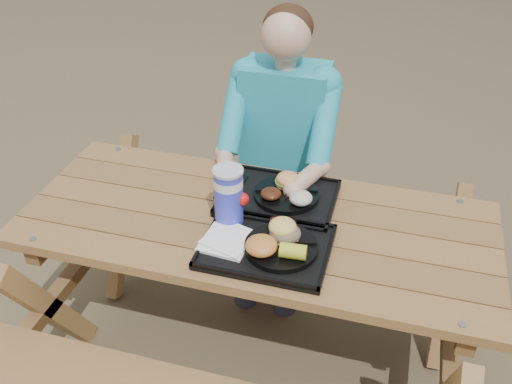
# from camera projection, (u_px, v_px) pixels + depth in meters

# --- Properties ---
(ground) EXTENTS (60.00, 60.00, 0.00)m
(ground) POSITION_uv_depth(u_px,v_px,m) (256.00, 350.00, 2.60)
(ground) COLOR #999999
(ground) RESTS_ON ground
(picnic_table) EXTENTS (1.80, 1.49, 0.75)m
(picnic_table) POSITION_uv_depth(u_px,v_px,m) (256.00, 291.00, 2.38)
(picnic_table) COLOR #999999
(picnic_table) RESTS_ON ground
(tray_near) EXTENTS (0.45, 0.35, 0.02)m
(tray_near) POSITION_uv_depth(u_px,v_px,m) (266.00, 248.00, 2.02)
(tray_near) COLOR black
(tray_near) RESTS_ON picnic_table
(tray_far) EXTENTS (0.45, 0.35, 0.02)m
(tray_far) POSITION_uv_depth(u_px,v_px,m) (278.00, 199.00, 2.27)
(tray_far) COLOR black
(tray_far) RESTS_ON picnic_table
(plate_near) EXTENTS (0.26, 0.26, 0.02)m
(plate_near) POSITION_uv_depth(u_px,v_px,m) (281.00, 247.00, 2.00)
(plate_near) COLOR black
(plate_near) RESTS_ON tray_near
(plate_far) EXTENTS (0.26, 0.26, 0.02)m
(plate_far) POSITION_uv_depth(u_px,v_px,m) (286.00, 194.00, 2.26)
(plate_far) COLOR black
(plate_far) RESTS_ON tray_far
(napkin_stack) EXTENTS (0.18, 0.18, 0.02)m
(napkin_stack) POSITION_uv_depth(u_px,v_px,m) (226.00, 240.00, 2.03)
(napkin_stack) COLOR white
(napkin_stack) RESTS_ON tray_near
(soda_cup) EXTENTS (0.11, 0.11, 0.21)m
(soda_cup) POSITION_uv_depth(u_px,v_px,m) (229.00, 197.00, 2.08)
(soda_cup) COLOR #1A24C6
(soda_cup) RESTS_ON tray_near
(condiment_bbq) EXTENTS (0.05, 0.05, 0.03)m
(condiment_bbq) POSITION_uv_depth(u_px,v_px,m) (276.00, 223.00, 2.10)
(condiment_bbq) COLOR #310605
(condiment_bbq) RESTS_ON tray_near
(condiment_mustard) EXTENTS (0.05, 0.05, 0.03)m
(condiment_mustard) POSITION_uv_depth(u_px,v_px,m) (289.00, 225.00, 2.09)
(condiment_mustard) COLOR yellow
(condiment_mustard) RESTS_ON tray_near
(sandwich) EXTENTS (0.10, 0.10, 0.11)m
(sandwich) POSITION_uv_depth(u_px,v_px,m) (285.00, 226.00, 1.99)
(sandwich) COLOR #F1C855
(sandwich) RESTS_ON plate_near
(mac_cheese) EXTENTS (0.11, 0.11, 0.06)m
(mac_cheese) POSITION_uv_depth(u_px,v_px,m) (261.00, 246.00, 1.94)
(mac_cheese) COLOR #CE8536
(mac_cheese) RESTS_ON plate_near
(corn_cob) EXTENTS (0.10, 0.10, 0.05)m
(corn_cob) POSITION_uv_depth(u_px,v_px,m) (293.00, 251.00, 1.92)
(corn_cob) COLOR yellow
(corn_cob) RESTS_ON plate_near
(cutlery_far) EXTENTS (0.05, 0.19, 0.01)m
(cutlery_far) POSITION_uv_depth(u_px,v_px,m) (236.00, 188.00, 2.31)
(cutlery_far) COLOR black
(cutlery_far) RESTS_ON tray_far
(burger) EXTENTS (0.10, 0.10, 0.09)m
(burger) POSITION_uv_depth(u_px,v_px,m) (288.00, 176.00, 2.27)
(burger) COLOR #EE9954
(burger) RESTS_ON plate_far
(baked_beans) EXTENTS (0.08, 0.08, 0.04)m
(baked_beans) POSITION_uv_depth(u_px,v_px,m) (271.00, 194.00, 2.21)
(baked_beans) COLOR #451D0D
(baked_beans) RESTS_ON plate_far
(potato_salad) EXTENTS (0.09, 0.09, 0.05)m
(potato_salad) POSITION_uv_depth(u_px,v_px,m) (301.00, 198.00, 2.18)
(potato_salad) COLOR beige
(potato_salad) RESTS_ON plate_far
(diner) EXTENTS (0.48, 0.84, 1.28)m
(diner) POSITION_uv_depth(u_px,v_px,m) (282.00, 165.00, 2.70)
(diner) COLOR teal
(diner) RESTS_ON ground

